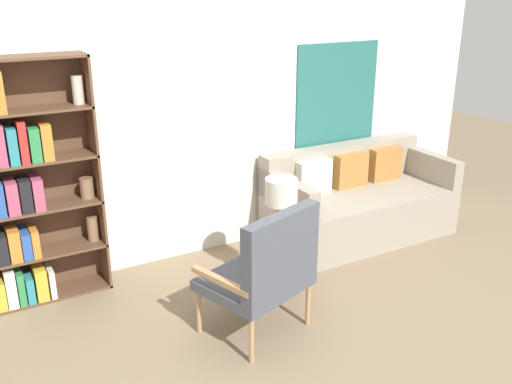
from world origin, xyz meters
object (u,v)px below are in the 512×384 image
armchair (267,267)px  side_table (287,242)px  couch (357,203)px  table_lamp (281,204)px  bookshelf (23,191)px

armchair → side_table: bearing=45.6°
armchair → couch: bearing=33.1°
armchair → table_lamp: armchair is taller
table_lamp → bookshelf: bearing=155.1°
bookshelf → table_lamp: 1.99m
couch → table_lamp: size_ratio=3.91×
side_table → table_lamp: (-0.04, 0.05, 0.32)m
bookshelf → table_lamp: size_ratio=4.10×
bookshelf → table_lamp: bookshelf is taller
bookshelf → armchair: bookshelf is taller
armchair → table_lamp: (0.43, 0.53, 0.21)m
bookshelf → couch: size_ratio=1.05×
armchair → side_table: size_ratio=1.96×
couch → side_table: couch is taller
armchair → couch: (1.68, 1.09, -0.21)m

